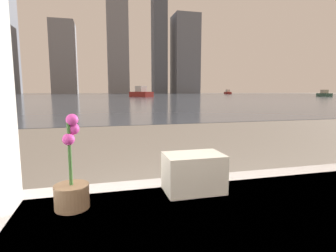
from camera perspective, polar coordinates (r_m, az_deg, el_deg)
name	(u,v)px	position (r m, az deg, el deg)	size (l,w,h in m)	color
potted_orchid	(72,186)	(1.02, -20.22, -12.15)	(0.12, 0.12, 0.34)	#8C6B4C
towel_stack	(194,173)	(1.12, 5.59, -10.07)	(0.24, 0.16, 0.16)	silver
harbor_water	(103,96)	(62.15, -14.02, 6.46)	(180.00, 110.00, 0.01)	slate
harbor_boat_0	(228,92)	(95.60, 12.86, 7.14)	(2.16, 4.47, 1.61)	maroon
harbor_boat_2	(11,94)	(83.89, -30.98, 6.08)	(1.38, 2.72, 0.97)	maroon
harbor_boat_3	(141,93)	(45.35, -5.90, 7.16)	(3.70, 5.19, 1.85)	maroon
harbor_boat_4	(324,94)	(56.66, 30.87, 5.99)	(1.95, 3.51, 1.25)	#335647
skyline_tower_0	(3,37)	(125.28, -32.23, 16.07)	(8.37, 10.96, 43.90)	slate
skyline_tower_1	(64,59)	(119.75, -21.67, 13.49)	(9.37, 13.03, 28.88)	slate
skyline_tower_2	(118,47)	(119.90, -10.89, 16.45)	(8.84, 8.33, 39.55)	slate
skyline_tower_3	(159,19)	(125.15, -1.93, 22.27)	(6.10, 7.02, 65.54)	#4C515B
skyline_tower_4	(185,55)	(125.36, 3.74, 15.17)	(11.21, 11.61, 35.24)	slate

